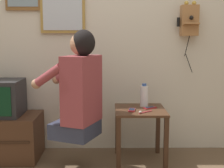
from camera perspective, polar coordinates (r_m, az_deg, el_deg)
name	(u,v)px	position (r m, az deg, el deg)	size (l,w,h in m)	color
wall_back	(104,29)	(3.29, -1.52, 9.93)	(6.80, 0.05, 2.55)	beige
side_table	(140,120)	(2.99, 5.13, -6.59)	(0.47, 0.52, 0.52)	#422819
person	(79,89)	(2.76, -6.03, -0.86)	(0.62, 0.56, 0.96)	#2D3347
tv_stand	(1,137)	(3.31, -19.59, -9.07)	(0.76, 0.48, 0.44)	#422819
wall_phone_antique	(189,20)	(3.31, 13.95, 11.26)	(0.21, 0.18, 0.72)	#9E6B3D
wall_mirror	(63,4)	(3.30, -9.03, 14.20)	(0.45, 0.03, 0.58)	olive
cell_phone_held	(132,110)	(2.90, 3.66, -4.74)	(0.08, 0.13, 0.01)	maroon
cell_phone_spare	(150,108)	(3.00, 6.91, -4.32)	(0.14, 0.11, 0.01)	maroon
water_bottle	(144,96)	(3.06, 5.89, -2.15)	(0.08, 0.08, 0.23)	silver
toothbrush	(145,112)	(2.82, 5.97, -5.09)	(0.13, 0.11, 0.02)	#D83F4C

